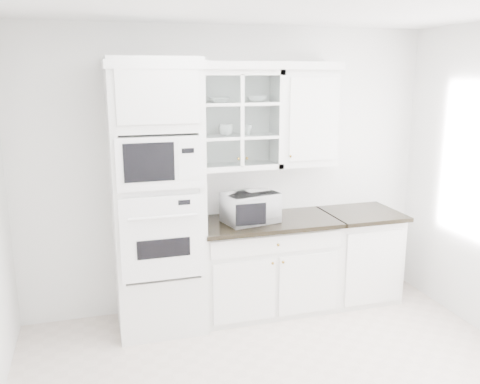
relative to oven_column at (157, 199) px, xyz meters
name	(u,v)px	position (x,y,z in m)	size (l,w,h in m)	color
room_shell	(278,144)	(0.75, -0.99, 0.58)	(4.00, 3.50, 2.70)	white
oven_column	(157,199)	(0.00, 0.00, 0.00)	(0.76, 0.68, 2.40)	white
base_cabinet_run	(266,264)	(1.03, 0.03, -0.74)	(1.32, 0.67, 0.92)	white
extra_base_cabinet	(358,254)	(2.03, 0.03, -0.74)	(0.72, 0.67, 0.92)	white
upper_cabinet_glass	(237,120)	(0.78, 0.17, 0.65)	(0.80, 0.33, 0.90)	white
upper_cabinet_solid	(305,118)	(1.46, 0.17, 0.65)	(0.55, 0.33, 0.90)	white
crown_molding	(226,65)	(0.68, 0.14, 1.14)	(2.14, 0.38, 0.07)	white
countertop_microwave	(250,207)	(0.85, 0.00, -0.14)	(0.48, 0.40, 0.28)	white
bowl_a	(219,100)	(0.61, 0.15, 0.83)	(0.19, 0.19, 0.05)	white
bowl_b	(257,99)	(0.98, 0.17, 0.84)	(0.17, 0.17, 0.05)	white
cup_a	(226,130)	(0.67, 0.16, 0.56)	(0.14, 0.14, 0.11)	white
cup_b	(247,130)	(0.87, 0.15, 0.56)	(0.11, 0.11, 0.10)	white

